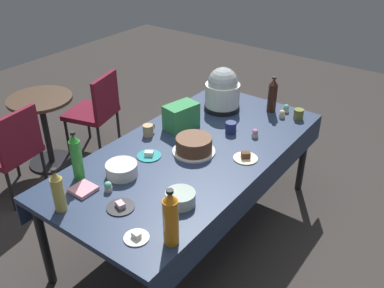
{
  "coord_description": "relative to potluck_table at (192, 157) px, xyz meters",
  "views": [
    {
      "loc": [
        -2.1,
        -1.54,
        2.35
      ],
      "look_at": [
        0.0,
        0.0,
        0.8
      ],
      "focal_mm": 39.4,
      "sensor_mm": 36.0,
      "label": 1
    }
  ],
  "objects": [
    {
      "name": "ground",
      "position": [
        0.0,
        0.0,
        -0.69
      ],
      "size": [
        9.0,
        9.0,
        0.0
      ],
      "primitive_type": "plane",
      "color": "#383330"
    },
    {
      "name": "potluck_table",
      "position": [
        0.0,
        0.0,
        0.0
      ],
      "size": [
        2.2,
        1.1,
        0.75
      ],
      "color": "navy",
      "rests_on": "ground"
    },
    {
      "name": "frosted_layer_cake",
      "position": [
        -0.01,
        -0.03,
        0.12
      ],
      "size": [
        0.31,
        0.31,
        0.12
      ],
      "color": "silver",
      "rests_on": "potluck_table"
    },
    {
      "name": "slow_cooker",
      "position": [
        0.7,
        0.19,
        0.23
      ],
      "size": [
        0.31,
        0.31,
        0.37
      ],
      "color": "black",
      "rests_on": "potluck_table"
    },
    {
      "name": "glass_salad_bowl",
      "position": [
        -0.53,
        -0.31,
        0.1
      ],
      "size": [
        0.18,
        0.18,
        0.08
      ],
      "primitive_type": "cylinder",
      "color": "#B2C6BC",
      "rests_on": "potluck_table"
    },
    {
      "name": "ceramic_snack_bowl",
      "position": [
        -0.53,
        0.18,
        0.11
      ],
      "size": [
        0.21,
        0.21,
        0.09
      ],
      "primitive_type": "cylinder",
      "color": "silver",
      "rests_on": "potluck_table"
    },
    {
      "name": "dessert_plate_charcoal",
      "position": [
        -0.78,
        -0.05,
        0.07
      ],
      "size": [
        0.17,
        0.17,
        0.04
      ],
      "color": "#2D2D33",
      "rests_on": "potluck_table"
    },
    {
      "name": "dessert_plate_teal",
      "position": [
        -0.25,
        0.19,
        0.07
      ],
      "size": [
        0.17,
        0.17,
        0.04
      ],
      "color": "teal",
      "rests_on": "potluck_table"
    },
    {
      "name": "dessert_plate_cream",
      "position": [
        0.13,
        -0.37,
        0.07
      ],
      "size": [
        0.17,
        0.17,
        0.05
      ],
      "color": "beige",
      "rests_on": "potluck_table"
    },
    {
      "name": "dessert_plate_white",
      "position": [
        -0.91,
        -0.3,
        0.07
      ],
      "size": [
        0.14,
        0.14,
        0.04
      ],
      "color": "white",
      "rests_on": "potluck_table"
    },
    {
      "name": "cupcake_lemon",
      "position": [
        0.44,
        -0.27,
        0.09
      ],
      "size": [
        0.05,
        0.05,
        0.07
      ],
      "color": "beige",
      "rests_on": "potluck_table"
    },
    {
      "name": "cupcake_mint",
      "position": [
        -0.7,
        0.13,
        0.09
      ],
      "size": [
        0.05,
        0.05,
        0.07
      ],
      "color": "beige",
      "rests_on": "potluck_table"
    },
    {
      "name": "cupcake_rose",
      "position": [
        0.86,
        -0.29,
        0.09
      ],
      "size": [
        0.05,
        0.05,
        0.07
      ],
      "color": "beige",
      "rests_on": "potluck_table"
    },
    {
      "name": "cupcake_vanilla",
      "position": [
        0.98,
        -0.28,
        0.09
      ],
      "size": [
        0.05,
        0.05,
        0.07
      ],
      "color": "beige",
      "rests_on": "potluck_table"
    },
    {
      "name": "soda_bottle_ginger_ale",
      "position": [
        -0.99,
        0.22,
        0.19
      ],
      "size": [
        0.07,
        0.07,
        0.29
      ],
      "color": "gold",
      "rests_on": "potluck_table"
    },
    {
      "name": "soda_bottle_lime_soda",
      "position": [
        -0.71,
        0.39,
        0.22
      ],
      "size": [
        0.07,
        0.07,
        0.34
      ],
      "color": "green",
      "rests_on": "potluck_table"
    },
    {
      "name": "soda_bottle_cola",
      "position": [
        0.91,
        -0.17,
        0.21
      ],
      "size": [
        0.08,
        0.08,
        0.31
      ],
      "color": "#33190F",
      "rests_on": "potluck_table"
    },
    {
      "name": "soda_bottle_orange_juice",
      "position": [
        -0.82,
        -0.47,
        0.22
      ],
      "size": [
        0.08,
        0.08,
        0.35
      ],
      "color": "orange",
      "rests_on": "potluck_table"
    },
    {
      "name": "coffee_mug_black",
      "position": [
        0.43,
        0.4,
        0.11
      ],
      "size": [
        0.12,
        0.08,
        0.09
      ],
      "color": "black",
      "rests_on": "potluck_table"
    },
    {
      "name": "coffee_mug_olive",
      "position": [
        0.92,
        -0.41,
        0.1
      ],
      "size": [
        0.12,
        0.08,
        0.09
      ],
      "color": "olive",
      "rests_on": "potluck_table"
    },
    {
      "name": "coffee_mug_navy",
      "position": [
        0.39,
        -0.09,
        0.11
      ],
      "size": [
        0.12,
        0.08,
        0.09
      ],
      "color": "navy",
      "rests_on": "potluck_table"
    },
    {
      "name": "coffee_mug_tan",
      "position": [
        -0.02,
        0.4,
        0.11
      ],
      "size": [
        0.12,
        0.08,
        0.09
      ],
      "color": "tan",
      "rests_on": "potluck_table"
    },
    {
      "name": "soda_carton",
      "position": [
        0.23,
        0.27,
        0.16
      ],
      "size": [
        0.29,
        0.21,
        0.2
      ],
      "primitive_type": "cube",
      "rotation": [
        0.0,
        0.0,
        -0.21
      ],
      "color": "#338C4C",
      "rests_on": "potluck_table"
    },
    {
      "name": "paper_napkin_stack",
      "position": [
        -0.8,
        0.26,
        0.07
      ],
      "size": [
        0.14,
        0.14,
        0.02
      ],
      "primitive_type": "cube",
      "rotation": [
        0.0,
        0.0,
        -0.01
      ],
      "color": "pink",
      "rests_on": "potluck_table"
    },
    {
      "name": "maroon_chair_left",
      "position": [
        -0.54,
        1.5,
        -0.2
      ],
      "size": [
        0.49,
        0.49,
        0.85
      ],
      "color": "maroon",
      "rests_on": "ground"
    },
    {
      "name": "maroon_chair_right",
      "position": [
        0.42,
        1.51,
        -0.2
      ],
      "size": [
        0.54,
        0.54,
        0.85
      ],
      "color": "maroon",
      "rests_on": "ground"
    },
    {
      "name": "round_cafe_table",
      "position": [
        -0.05,
        1.73,
        -0.19
      ],
      "size": [
        0.6,
        0.6,
        0.72
      ],
      "color": "#473323",
      "rests_on": "ground"
    }
  ]
}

